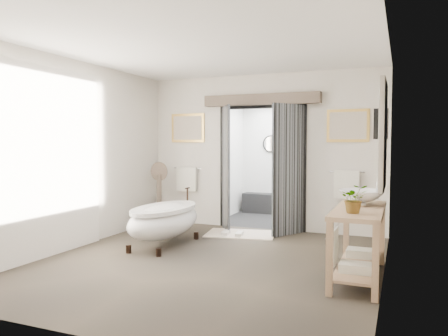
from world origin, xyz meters
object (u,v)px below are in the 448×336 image
at_px(vanity, 357,237).
at_px(rug, 241,234).
at_px(clawfoot_tub, 164,220).
at_px(basin, 362,197).

distance_m(vanity, rug, 2.88).
xyz_separation_m(vanity, rug, (-2.15, 1.86, -0.50)).
relative_size(clawfoot_tub, vanity, 1.08).
bearing_deg(basin, rug, 131.22).
height_order(clawfoot_tub, vanity, vanity).
bearing_deg(clawfoot_tub, basin, -5.80).
distance_m(clawfoot_tub, rug, 1.55).
distance_m(vanity, basin, 0.53).
bearing_deg(clawfoot_tub, vanity, -11.38).
relative_size(rug, basin, 2.23).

